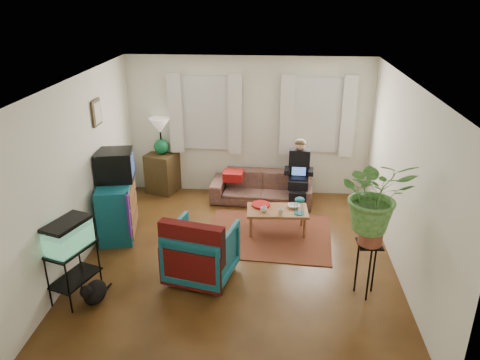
# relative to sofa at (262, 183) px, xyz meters

# --- Properties ---
(floor) EXTENTS (4.50, 5.00, 0.01)m
(floor) POSITION_rel_sofa_xyz_m (-0.28, -2.05, -0.36)
(floor) COLOR #4F2B14
(floor) RESTS_ON ground
(ceiling) EXTENTS (4.50, 5.00, 0.01)m
(ceiling) POSITION_rel_sofa_xyz_m (-0.28, -2.05, 2.24)
(ceiling) COLOR white
(ceiling) RESTS_ON wall_back
(wall_back) EXTENTS (4.50, 0.01, 2.60)m
(wall_back) POSITION_rel_sofa_xyz_m (-0.28, 0.45, 0.94)
(wall_back) COLOR silver
(wall_back) RESTS_ON floor
(wall_front) EXTENTS (4.50, 0.01, 2.60)m
(wall_front) POSITION_rel_sofa_xyz_m (-0.28, -4.55, 0.94)
(wall_front) COLOR silver
(wall_front) RESTS_ON floor
(wall_left) EXTENTS (0.01, 5.00, 2.60)m
(wall_left) POSITION_rel_sofa_xyz_m (-2.53, -2.05, 0.94)
(wall_left) COLOR silver
(wall_left) RESTS_ON floor
(wall_right) EXTENTS (0.01, 5.00, 2.60)m
(wall_right) POSITION_rel_sofa_xyz_m (1.97, -2.05, 0.94)
(wall_right) COLOR silver
(wall_right) RESTS_ON floor
(window_left) EXTENTS (1.08, 0.04, 1.38)m
(window_left) POSITION_rel_sofa_xyz_m (-1.08, 0.43, 1.19)
(window_left) COLOR white
(window_left) RESTS_ON wall_back
(window_right) EXTENTS (1.08, 0.04, 1.38)m
(window_right) POSITION_rel_sofa_xyz_m (0.97, 0.43, 1.19)
(window_right) COLOR white
(window_right) RESTS_ON wall_back
(curtains_left) EXTENTS (1.36, 0.06, 1.50)m
(curtains_left) POSITION_rel_sofa_xyz_m (-1.08, 0.35, 1.19)
(curtains_left) COLOR white
(curtains_left) RESTS_ON wall_back
(curtains_right) EXTENTS (1.36, 0.06, 1.50)m
(curtains_right) POSITION_rel_sofa_xyz_m (0.97, 0.35, 1.19)
(curtains_right) COLOR white
(curtains_right) RESTS_ON wall_back
(picture_frame) EXTENTS (0.04, 0.32, 0.40)m
(picture_frame) POSITION_rel_sofa_xyz_m (-2.49, -1.20, 1.59)
(picture_frame) COLOR #3D2616
(picture_frame) RESTS_ON wall_left
(area_rug) EXTENTS (2.10, 1.73, 0.01)m
(area_rug) POSITION_rel_sofa_xyz_m (0.15, -1.31, -0.35)
(area_rug) COLOR brown
(area_rug) RESTS_ON floor
(sofa) EXTENTS (1.89, 0.84, 0.72)m
(sofa) POSITION_rel_sofa_xyz_m (0.00, 0.00, 0.00)
(sofa) COLOR brown
(sofa) RESTS_ON floor
(seated_person) EXTENTS (0.50, 0.60, 1.10)m
(seated_person) POSITION_rel_sofa_xyz_m (0.67, -0.04, 0.19)
(seated_person) COLOR black
(seated_person) RESTS_ON sofa
(side_table) EXTENTS (0.67, 0.67, 0.77)m
(side_table) POSITION_rel_sofa_xyz_m (-1.93, 0.33, 0.02)
(side_table) COLOR #3D1F17
(side_table) RESTS_ON floor
(table_lamp) EXTENTS (0.50, 0.50, 0.70)m
(table_lamp) POSITION_rel_sofa_xyz_m (-1.93, 0.33, 0.74)
(table_lamp) COLOR white
(table_lamp) RESTS_ON side_table
(dresser) EXTENTS (0.69, 1.08, 0.90)m
(dresser) POSITION_rel_sofa_xyz_m (-2.27, -1.41, 0.09)
(dresser) COLOR #105C61
(dresser) RESTS_ON floor
(crt_tv) EXTENTS (0.64, 0.60, 0.48)m
(crt_tv) POSITION_rel_sofa_xyz_m (-2.27, -1.30, 0.78)
(crt_tv) COLOR black
(crt_tv) RESTS_ON dresser
(aquarium_stand) EXTENTS (0.55, 0.73, 0.72)m
(aquarium_stand) POSITION_rel_sofa_xyz_m (-2.28, -3.11, 0.00)
(aquarium_stand) COLOR black
(aquarium_stand) RESTS_ON floor
(aquarium) EXTENTS (0.50, 0.66, 0.38)m
(aquarium) POSITION_rel_sofa_xyz_m (-2.28, -3.11, 0.55)
(aquarium) COLOR #7FD899
(aquarium) RESTS_ON aquarium_stand
(black_cat) EXTENTS (0.35, 0.46, 0.35)m
(black_cat) POSITION_rel_sofa_xyz_m (-2.00, -3.20, -0.19)
(black_cat) COLOR black
(black_cat) RESTS_ON floor
(armchair) EXTENTS (1.00, 0.96, 0.86)m
(armchair) POSITION_rel_sofa_xyz_m (-0.73, -2.52, 0.07)
(armchair) COLOR #125D71
(armchair) RESTS_ON floor
(serape_throw) EXTENTS (0.89, 0.40, 0.71)m
(serape_throw) POSITION_rel_sofa_xyz_m (-0.81, -2.84, 0.25)
(serape_throw) COLOR #9E0A0A
(serape_throw) RESTS_ON armchair
(coffee_table) EXTENTS (1.00, 0.58, 0.40)m
(coffee_table) POSITION_rel_sofa_xyz_m (0.29, -1.17, -0.16)
(coffee_table) COLOR olive
(coffee_table) RESTS_ON floor
(cup_a) EXTENTS (0.12, 0.12, 0.09)m
(cup_a) POSITION_rel_sofa_xyz_m (0.07, -1.27, 0.08)
(cup_a) COLOR white
(cup_a) RESTS_ON coffee_table
(cup_b) EXTENTS (0.09, 0.09, 0.08)m
(cup_b) POSITION_rel_sofa_xyz_m (0.34, -1.33, 0.08)
(cup_b) COLOR beige
(cup_b) RESTS_ON coffee_table
(bowl) EXTENTS (0.20, 0.20, 0.05)m
(bowl) POSITION_rel_sofa_xyz_m (0.55, -1.07, 0.06)
(bowl) COLOR white
(bowl) RESTS_ON coffee_table
(snack_tray) EXTENTS (0.32, 0.32, 0.04)m
(snack_tray) POSITION_rel_sofa_xyz_m (0.02, -1.05, 0.06)
(snack_tray) COLOR #B21414
(snack_tray) RESTS_ON coffee_table
(birdcage) EXTENTS (0.17, 0.17, 0.28)m
(birdcage) POSITION_rel_sofa_xyz_m (0.63, -1.29, 0.18)
(birdcage) COLOR #115B6B
(birdcage) RESTS_ON coffee_table
(plant_stand) EXTENTS (0.34, 0.34, 0.76)m
(plant_stand) POSITION_rel_sofa_xyz_m (1.44, -2.76, 0.02)
(plant_stand) COLOR black
(plant_stand) RESTS_ON floor
(potted_plant) EXTENTS (0.90, 0.79, 0.96)m
(potted_plant) POSITION_rel_sofa_xyz_m (1.44, -2.76, 0.92)
(potted_plant) COLOR #599947
(potted_plant) RESTS_ON plant_stand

